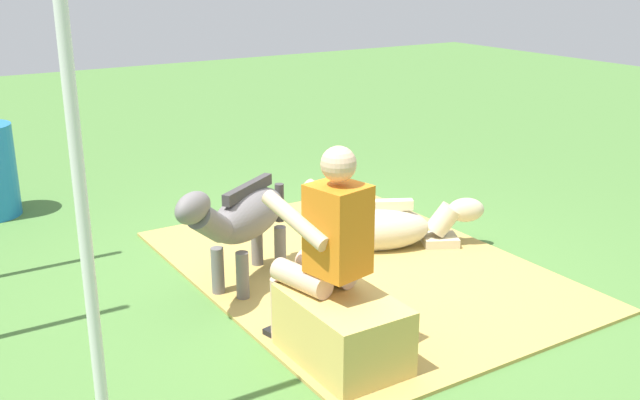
# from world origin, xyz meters

# --- Properties ---
(ground_plane) EXTENTS (24.00, 24.00, 0.00)m
(ground_plane) POSITION_xyz_m (0.00, 0.00, 0.00)
(ground_plane) COLOR #4C7A38
(hay_patch) EXTENTS (3.24, 2.36, 0.02)m
(hay_patch) POSITION_xyz_m (0.07, -0.25, 0.01)
(hay_patch) COLOR tan
(hay_patch) RESTS_ON ground
(hay_bale) EXTENTS (0.77, 0.50, 0.42)m
(hay_bale) POSITION_xyz_m (-1.00, 0.62, 0.21)
(hay_bale) COLOR tan
(hay_bale) RESTS_ON ground
(person_seated) EXTENTS (0.71, 0.50, 1.30)m
(person_seated) POSITION_xyz_m (-0.84, 0.64, 0.71)
(person_seated) COLOR #D8AD8C
(person_seated) RESTS_ON ground
(pony_standing) EXTENTS (0.89, 1.19, 0.89)m
(pony_standing) POSITION_xyz_m (0.25, 0.63, 0.53)
(pony_standing) COLOR slate
(pony_standing) RESTS_ON ground
(pony_lying) EXTENTS (0.86, 1.31, 0.42)m
(pony_lying) POSITION_xyz_m (0.30, -0.70, 0.19)
(pony_lying) COLOR beige
(pony_lying) RESTS_ON ground
(tent_pole_left) EXTENTS (0.06, 0.06, 2.54)m
(tent_pole_left) POSITION_xyz_m (-1.03, 2.02, 1.27)
(tent_pole_left) COLOR silver
(tent_pole_left) RESTS_ON ground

